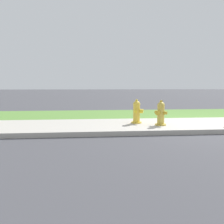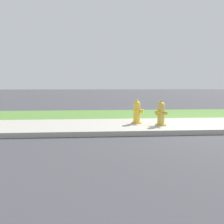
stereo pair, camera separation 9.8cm
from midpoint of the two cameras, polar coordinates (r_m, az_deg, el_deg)
name	(u,v)px [view 1 (the left image)]	position (r m, az deg, el deg)	size (l,w,h in m)	color
ground_plane	(206,124)	(7.15, 22.87, -2.91)	(120.00, 120.00, 0.00)	#424247
sidewalk_pavement	(206,124)	(7.15, 22.88, -2.87)	(18.00, 2.44, 0.01)	#ADA89E
grass_verge	(174,113)	(9.49, 15.56, -0.28)	(18.00, 2.75, 0.01)	#568438
fire_hydrant_across_street	(137,112)	(6.68, 6.05, 0.01)	(0.37, 0.39, 0.74)	gold
fire_hydrant_at_driveway	(161,114)	(6.43, 12.18, -0.39)	(0.35, 0.35, 0.73)	gold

